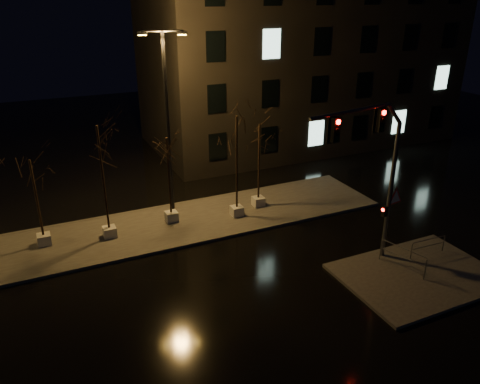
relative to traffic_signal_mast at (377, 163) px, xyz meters
name	(u,v)px	position (x,y,z in m)	size (l,w,h in m)	color
ground	(237,276)	(-5.89, 1.72, -5.14)	(90.00, 90.00, 0.00)	black
median	(193,221)	(-5.89, 7.72, -5.06)	(22.00, 5.00, 0.15)	#423F3B
sidewalk_corner	(418,275)	(1.61, -1.78, -5.06)	(7.00, 5.00, 0.15)	#423F3B
building	(300,51)	(8.11, 19.72, 2.36)	(25.00, 12.00, 15.00)	black
tree_0	(33,179)	(-13.65, 8.23, -1.45)	(1.80, 1.80, 4.66)	beige
tree_1	(100,152)	(-10.48, 7.66, -0.33)	(1.80, 1.80, 6.15)	beige
tree_2	(168,157)	(-7.00, 8.08, -1.23)	(1.80, 1.80, 4.95)	beige
tree_3	(237,139)	(-3.39, 7.21, -0.47)	(1.80, 1.80, 5.96)	beige
tree_4	(259,143)	(-1.67, 7.89, -1.07)	(1.80, 1.80, 5.16)	beige
traffic_signal_mast	(377,163)	(0.00, 0.00, 0.00)	(6.15, 1.12, 7.60)	#55585C
streetlight_main	(167,112)	(-6.47, 9.58, 0.81)	(2.48, 0.94, 10.04)	black
guard_rail_a	(428,244)	(3.21, -0.68, -4.42)	(2.03, 0.13, 0.87)	#55585C
guard_rail_b	(403,255)	(1.17, -1.14, -4.27)	(0.69, 2.25, 1.11)	#55585C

